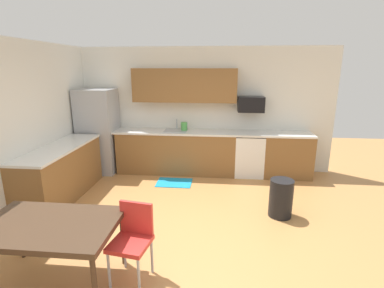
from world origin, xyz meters
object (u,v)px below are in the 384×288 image
oven_range (249,154)px  microwave (251,104)px  refrigerator (99,131)px  kettle (184,127)px  chair_near_table (133,236)px  dining_table (48,228)px  trash_bin (281,198)px

oven_range → microwave: 1.07m
refrigerator → kettle: 1.88m
oven_range → chair_near_table: oven_range is taller
refrigerator → oven_range: (3.28, 0.08, -0.46)m
dining_table → chair_near_table: bearing=13.4°
chair_near_table → kettle: kettle is taller
dining_table → refrigerator: bearing=104.7°
refrigerator → kettle: (1.88, 0.13, 0.11)m
refrigerator → oven_range: bearing=1.4°
microwave → kettle: size_ratio=2.70×
dining_table → trash_bin: size_ratio=2.33×
trash_bin → kettle: bearing=133.2°
chair_near_table → refrigerator: bearing=117.9°
dining_table → kettle: 3.75m
oven_range → kettle: kettle is taller
microwave → chair_near_table: microwave is taller
refrigerator → trash_bin: size_ratio=3.04×
dining_table → kettle: size_ratio=7.00×
chair_near_table → kettle: bearing=87.6°
chair_near_table → trash_bin: (1.89, 1.55, -0.20)m
refrigerator → trash_bin: refrigerator is taller
trash_bin → kettle: (-1.75, 1.86, 0.72)m
trash_bin → chair_near_table: bearing=-140.6°
refrigerator → chair_near_table: (1.74, -3.28, -0.41)m
oven_range → dining_table: oven_range is taller
kettle → microwave: bearing=2.0°
oven_range → microwave: size_ratio=1.69×
chair_near_table → trash_bin: size_ratio=1.42×
dining_table → chair_near_table: 0.86m
trash_bin → kettle: 2.65m
trash_bin → microwave: bearing=100.1°
refrigerator → chair_near_table: bearing=-62.1°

